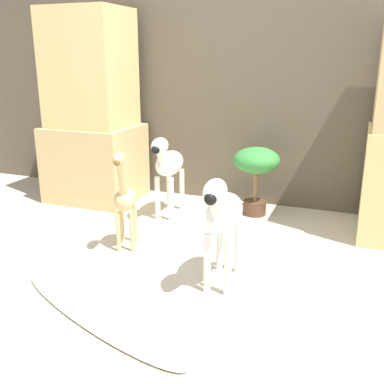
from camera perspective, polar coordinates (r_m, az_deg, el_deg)
ground_plane at (r=2.38m, az=-2.80°, el=-12.70°), size 14.00×14.00×0.00m
wall_back at (r=3.65m, az=7.85°, el=15.61°), size 6.40×0.08×2.20m
rock_pillar_left at (r=3.80m, az=-12.53°, el=9.52°), size 0.71×0.60×1.53m
zebra_right at (r=2.30m, az=3.90°, el=-2.72°), size 0.20×0.51×0.63m
zebra_left at (r=3.34m, az=-3.09°, el=3.60°), size 0.21×0.51×0.63m
giraffe_figurine at (r=2.78m, az=-8.55°, el=-0.50°), size 0.22×0.36×0.65m
potted_palm_front at (r=3.40m, az=8.17°, el=3.22°), size 0.35×0.35×0.52m
surfboard at (r=2.25m, az=-12.28°, el=-14.64°), size 1.19×0.66×0.07m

